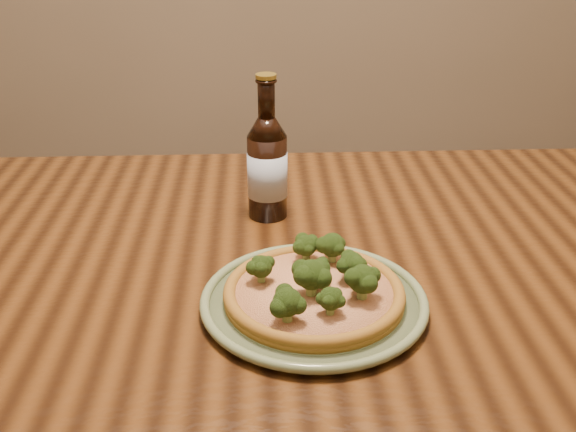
{
  "coord_description": "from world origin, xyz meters",
  "views": [
    {
      "loc": [
        0.06,
        -0.85,
        1.27
      ],
      "look_at": [
        0.1,
        0.08,
        0.82
      ],
      "focal_mm": 42.0,
      "sensor_mm": 36.0,
      "label": 1
    }
  ],
  "objects_px": {
    "table": "(229,301)",
    "plate": "(314,301)",
    "beer_bottle": "(267,166)",
    "pizza": "(315,290)"
  },
  "relations": [
    {
      "from": "pizza",
      "to": "plate",
      "type": "bearing_deg",
      "value": -164.41
    },
    {
      "from": "table",
      "to": "pizza",
      "type": "xyz_separation_m",
      "value": [
        0.13,
        -0.16,
        0.12
      ]
    },
    {
      "from": "plate",
      "to": "beer_bottle",
      "type": "bearing_deg",
      "value": 101.07
    },
    {
      "from": "beer_bottle",
      "to": "table",
      "type": "bearing_deg",
      "value": -114.05
    },
    {
      "from": "plate",
      "to": "beer_bottle",
      "type": "xyz_separation_m",
      "value": [
        -0.06,
        0.3,
        0.08
      ]
    },
    {
      "from": "plate",
      "to": "beer_bottle",
      "type": "height_order",
      "value": "beer_bottle"
    },
    {
      "from": "table",
      "to": "plate",
      "type": "bearing_deg",
      "value": -52.23
    },
    {
      "from": "table",
      "to": "plate",
      "type": "distance_m",
      "value": 0.23
    },
    {
      "from": "table",
      "to": "plate",
      "type": "relative_size",
      "value": 5.06
    },
    {
      "from": "pizza",
      "to": "beer_bottle",
      "type": "distance_m",
      "value": 0.31
    }
  ]
}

